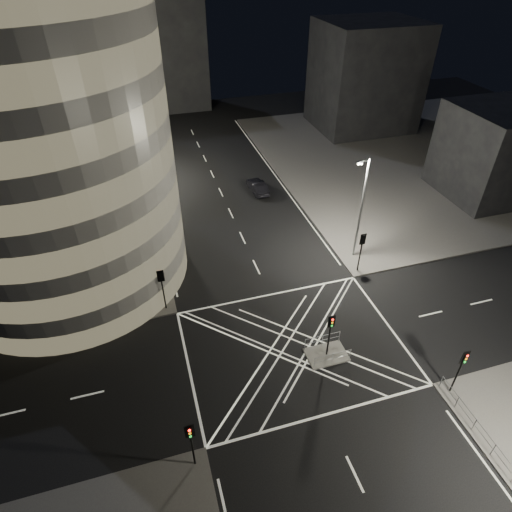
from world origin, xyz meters
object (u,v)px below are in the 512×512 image
object	(u,v)px
street_lamp_left_far	(130,141)
street_lamp_left_near	(143,222)
sedan	(257,187)
street_lamp_right_far	(361,207)
central_island	(326,355)
traffic_signal_island	(330,328)
traffic_signal_fl	(162,283)
traffic_signal_nr	(462,364)
traffic_signal_nl	(191,438)
traffic_signal_fr	(362,245)

from	to	relation	value
street_lamp_left_far	street_lamp_left_near	bearing A→B (deg)	-90.00
street_lamp_left_far	sedan	world-z (taller)	street_lamp_left_far
street_lamp_left_far	street_lamp_right_far	bearing A→B (deg)	-48.06
central_island	traffic_signal_island	size ratio (longest dim) A/B	0.75
traffic_signal_fl	traffic_signal_nr	distance (m)	22.24
traffic_signal_nr	sedan	bearing A→B (deg)	98.42
traffic_signal_nl	traffic_signal_fr	bearing A→B (deg)	37.69
street_lamp_left_far	traffic_signal_fl	bearing A→B (deg)	-88.43
traffic_signal_nr	street_lamp_right_far	size ratio (longest dim) A/B	0.40
traffic_signal_nl	street_lamp_left_far	world-z (taller)	street_lamp_left_far
traffic_signal_fl	street_lamp_left_near	size ratio (longest dim) A/B	0.40
traffic_signal_island	traffic_signal_nr	bearing A→B (deg)	-37.93
central_island	traffic_signal_fr	bearing A→B (deg)	50.67
street_lamp_left_near	street_lamp_left_far	size ratio (longest dim) A/B	1.00
sedan	central_island	bearing A→B (deg)	81.37
traffic_signal_fl	traffic_signal_island	distance (m)	13.62
street_lamp_left_far	traffic_signal_nr	bearing A→B (deg)	-63.64
central_island	street_lamp_left_far	size ratio (longest dim) A/B	0.30
street_lamp_left_near	traffic_signal_fl	bearing A→B (deg)	-83.03
traffic_signal_island	street_lamp_left_far	distance (m)	33.61
street_lamp_left_near	sedan	distance (m)	18.74
traffic_signal_fl	street_lamp_right_far	size ratio (longest dim) A/B	0.40
traffic_signal_nr	street_lamp_right_far	bearing A→B (deg)	87.70
traffic_signal_fr	traffic_signal_island	bearing A→B (deg)	-129.33
central_island	traffic_signal_nl	world-z (taller)	traffic_signal_nl
traffic_signal_island	street_lamp_left_near	bearing A→B (deg)	130.27
traffic_signal_fl	street_lamp_left_far	distance (m)	23.36
central_island	street_lamp_left_far	world-z (taller)	street_lamp_left_far
traffic_signal_nl	street_lamp_right_far	size ratio (longest dim) A/B	0.40
traffic_signal_fr	sedan	bearing A→B (deg)	104.90
traffic_signal_fl	traffic_signal_nl	xyz separation A→B (m)	(0.00, -13.60, 0.00)
traffic_signal_fr	street_lamp_right_far	xyz separation A→B (m)	(0.64, 2.20, 2.63)
central_island	traffic_signal_fl	world-z (taller)	traffic_signal_fl
central_island	traffic_signal_fr	size ratio (longest dim) A/B	0.75
street_lamp_right_far	sedan	distance (m)	16.44
central_island	street_lamp_right_far	distance (m)	13.98
traffic_signal_nl	traffic_signal_nr	distance (m)	17.60
traffic_signal_fl	street_lamp_left_near	world-z (taller)	street_lamp_left_near
traffic_signal_fl	street_lamp_left_far	xyz separation A→B (m)	(-0.64, 23.20, 2.63)
traffic_signal_island	traffic_signal_fr	bearing A→B (deg)	50.67
traffic_signal_island	street_lamp_right_far	xyz separation A→B (m)	(7.44, 10.50, 2.63)
central_island	street_lamp_right_far	size ratio (longest dim) A/B	0.30
traffic_signal_fl	street_lamp_left_near	xyz separation A→B (m)	(-0.64, 5.20, 2.63)
traffic_signal_nl	central_island	bearing A→B (deg)	26.14
traffic_signal_nl	traffic_signal_nr	world-z (taller)	same
traffic_signal_nr	sedan	distance (m)	31.05
traffic_signal_fr	sedan	world-z (taller)	traffic_signal_fr
street_lamp_right_far	traffic_signal_island	bearing A→B (deg)	-125.30
traffic_signal_fl	street_lamp_left_near	bearing A→B (deg)	96.97
traffic_signal_fl	sedan	size ratio (longest dim) A/B	0.92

